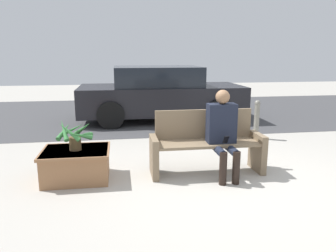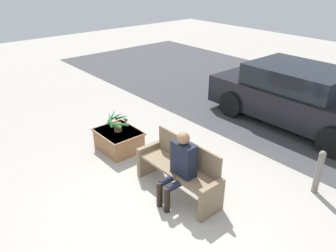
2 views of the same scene
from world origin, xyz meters
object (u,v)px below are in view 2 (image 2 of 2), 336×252
at_px(planter_box, 119,139).
at_px(bollard_post, 319,171).
at_px(person_seated, 180,165).
at_px(bench, 180,169).
at_px(potted_plant, 117,122).
at_px(parked_car, 298,96).

bearing_deg(planter_box, bollard_post, 27.40).
distance_m(person_seated, planter_box, 2.13).
bearing_deg(bench, potted_plant, -179.06).
relative_size(planter_box, parked_car, 0.22).
distance_m(bench, person_seated, 0.37).
height_order(potted_plant, parked_car, parked_car).
distance_m(person_seated, bollard_post, 2.38).
height_order(person_seated, potted_plant, person_seated).
distance_m(person_seated, parked_car, 4.21).
bearing_deg(bench, planter_box, -179.21).
distance_m(planter_box, bollard_post, 3.88).
bearing_deg(potted_plant, person_seated, -4.08).
bearing_deg(bollard_post, person_seated, -125.11).
relative_size(potted_plant, parked_car, 0.12).
distance_m(potted_plant, parked_car, 4.39).
bearing_deg(bollard_post, parked_car, 127.48).
relative_size(person_seated, bollard_post, 1.54).
height_order(bench, person_seated, person_seated).
distance_m(bench, bollard_post, 2.34).
distance_m(planter_box, potted_plant, 0.41).
relative_size(bench, potted_plant, 3.23).
distance_m(person_seated, potted_plant, 2.09).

